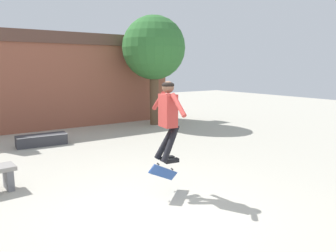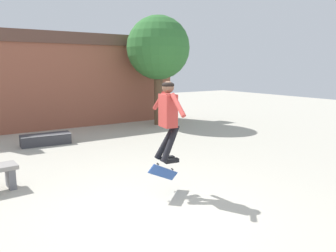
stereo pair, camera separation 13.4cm
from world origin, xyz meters
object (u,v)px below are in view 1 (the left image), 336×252
at_px(tree_right, 154,49).
at_px(skate_ledge, 42,140).
at_px(skateboard_flipping, 163,172).
at_px(skater, 168,114).

height_order(tree_right, skate_ledge, tree_right).
bearing_deg(tree_right, skateboard_flipping, -121.06).
distance_m(skater, skateboard_flipping, 1.06).
bearing_deg(skate_ledge, skateboard_flipping, -77.46).
relative_size(tree_right, skateboard_flipping, 5.60).
xyz_separation_m(tree_right, skateboard_flipping, (-3.82, -6.34, -2.58)).
relative_size(tree_right, skate_ledge, 2.98).
bearing_deg(skater, skate_ledge, 107.18).
height_order(tree_right, skateboard_flipping, tree_right).
relative_size(skater, skateboard_flipping, 1.90).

